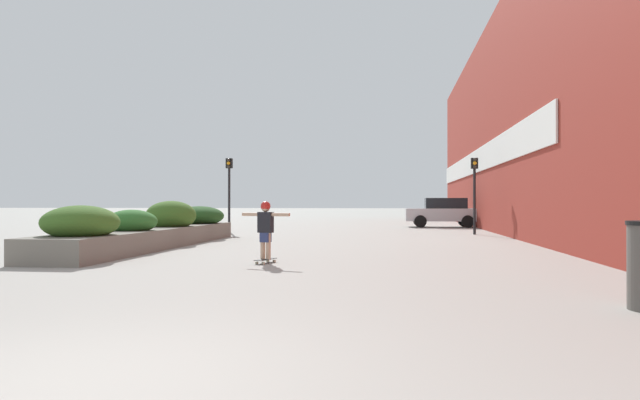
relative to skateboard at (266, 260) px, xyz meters
The scene contains 9 objects.
ground_plane 8.44m from the skateboard, 86.89° to the right, with size 300.00×300.00×0.00m, color #A3A099.
building_wall_right 15.22m from the skateboard, 58.86° to the left, with size 0.67×46.15×9.80m.
planter_box 6.01m from the skateboard, 136.35° to the left, with size 1.79×10.82×1.39m.
skateboard is the anchor object (origin of this frame).
skateboarder 0.78m from the skateboard, 91.79° to the left, with size 1.14×0.42×1.26m.
car_leftmost 20.57m from the skateboard, 74.48° to the left, with size 4.01×1.84×1.60m.
car_center_left 24.17m from the skateboard, 51.37° to the left, with size 3.94×1.88×1.49m.
traffic_light_left 13.99m from the skateboard, 109.67° to the left, with size 0.28×0.30×3.36m.
traffic_light_right 13.94m from the skateboard, 63.52° to the left, with size 0.28×0.30×3.21m.
Camera 1 is at (2.30, -3.72, 1.30)m, focal length 32.00 mm.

